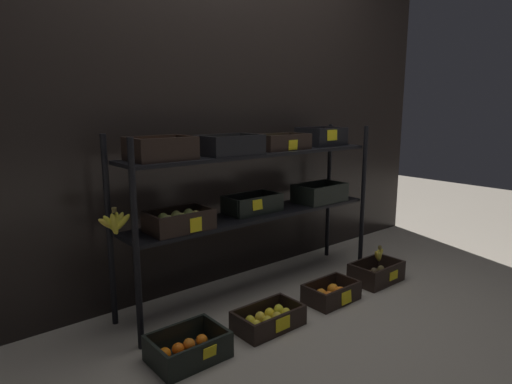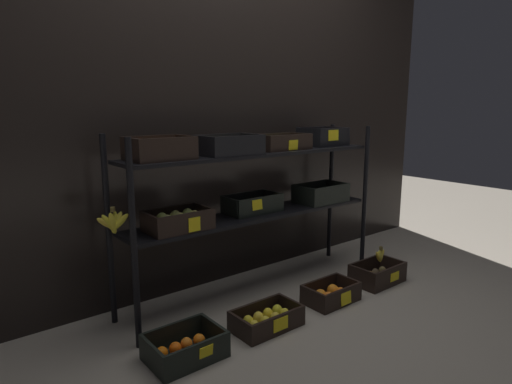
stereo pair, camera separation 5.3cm
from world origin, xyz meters
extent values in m
plane|color=gray|center=(0.00, 0.00, 0.00)|extent=(10.00, 10.00, 0.00)
cube|color=black|center=(0.00, 0.36, 1.07)|extent=(4.16, 0.12, 2.15)
cylinder|color=black|center=(-0.88, -0.16, 0.52)|extent=(0.03, 0.03, 1.05)
cylinder|color=black|center=(0.88, -0.16, 0.52)|extent=(0.03, 0.03, 1.05)
cylinder|color=black|center=(-0.88, 0.16, 0.52)|extent=(0.03, 0.03, 1.05)
cylinder|color=black|center=(0.88, 0.16, 0.52)|extent=(0.03, 0.03, 1.05)
cube|color=black|center=(0.00, 0.00, 0.51)|extent=(1.73, 0.30, 0.02)
cube|color=black|center=(0.00, 0.00, 0.90)|extent=(1.73, 0.30, 0.02)
cube|color=black|center=(-0.57, -0.03, 0.53)|extent=(0.35, 0.22, 0.01)
cube|color=black|center=(-0.57, -0.13, 0.58)|extent=(0.35, 0.02, 0.10)
cube|color=black|center=(-0.57, 0.07, 0.58)|extent=(0.35, 0.02, 0.10)
cube|color=black|center=(-0.73, -0.03, 0.58)|extent=(0.02, 0.19, 0.10)
cube|color=black|center=(-0.40, -0.03, 0.58)|extent=(0.02, 0.19, 0.10)
ellipsoid|color=tan|center=(-0.65, -0.06, 0.58)|extent=(0.07, 0.07, 0.09)
ellipsoid|color=tan|center=(-0.57, -0.06, 0.58)|extent=(0.07, 0.07, 0.09)
ellipsoid|color=tan|center=(-0.48, -0.06, 0.58)|extent=(0.07, 0.07, 0.09)
ellipsoid|color=#ACC253|center=(-0.65, 0.00, 0.58)|extent=(0.07, 0.07, 0.09)
ellipsoid|color=#BAC05B|center=(-0.57, 0.00, 0.58)|extent=(0.07, 0.07, 0.09)
ellipsoid|color=#A8BC59|center=(-0.49, 0.00, 0.58)|extent=(0.07, 0.07, 0.09)
cube|color=yellow|center=(-0.53, -0.14, 0.57)|extent=(0.07, 0.00, 0.08)
cube|color=black|center=(0.00, 0.04, 0.53)|extent=(0.36, 0.20, 0.01)
cube|color=black|center=(0.00, -0.06, 0.59)|extent=(0.36, 0.02, 0.10)
cube|color=black|center=(0.00, 0.13, 0.59)|extent=(0.36, 0.02, 0.10)
cube|color=black|center=(-0.18, 0.04, 0.59)|extent=(0.02, 0.17, 0.10)
cube|color=black|center=(0.17, 0.04, 0.59)|extent=(0.02, 0.17, 0.10)
sphere|color=#5A2947|center=(-0.12, 0.01, 0.56)|extent=(0.05, 0.05, 0.05)
sphere|color=#5C2448|center=(-0.06, 0.00, 0.56)|extent=(0.05, 0.05, 0.05)
sphere|color=#5A1F5A|center=(0.00, 0.00, 0.56)|extent=(0.05, 0.05, 0.05)
sphere|color=#582C5C|center=(0.05, 0.01, 0.56)|extent=(0.05, 0.05, 0.05)
sphere|color=brown|center=(0.11, 0.01, 0.56)|extent=(0.05, 0.05, 0.05)
sphere|color=#571B56|center=(-0.12, 0.07, 0.56)|extent=(0.05, 0.05, 0.05)
sphere|color=#6B2B59|center=(-0.06, 0.06, 0.56)|extent=(0.05, 0.05, 0.05)
sphere|color=#5C2A57|center=(-0.01, 0.07, 0.56)|extent=(0.05, 0.05, 0.05)
sphere|color=#5F2F48|center=(0.05, 0.07, 0.56)|extent=(0.05, 0.05, 0.05)
sphere|color=#5C1D4C|center=(0.11, 0.06, 0.56)|extent=(0.05, 0.05, 0.05)
cube|color=yellow|center=(-0.04, -0.07, 0.60)|extent=(0.08, 0.01, 0.07)
cube|color=black|center=(0.56, -0.03, 0.53)|extent=(0.36, 0.23, 0.01)
cube|color=black|center=(0.56, -0.13, 0.59)|extent=(0.36, 0.02, 0.12)
cube|color=black|center=(0.56, 0.08, 0.59)|extent=(0.36, 0.02, 0.12)
cube|color=black|center=(0.39, -0.03, 0.59)|extent=(0.02, 0.19, 0.12)
cube|color=black|center=(0.74, -0.03, 0.59)|extent=(0.02, 0.19, 0.12)
ellipsoid|color=brown|center=(0.46, -0.06, 0.57)|extent=(0.05, 0.05, 0.07)
ellipsoid|color=brown|center=(0.53, -0.06, 0.57)|extent=(0.05, 0.05, 0.07)
ellipsoid|color=brown|center=(0.60, -0.06, 0.57)|extent=(0.05, 0.05, 0.07)
ellipsoid|color=brown|center=(0.67, -0.06, 0.57)|extent=(0.05, 0.05, 0.07)
ellipsoid|color=brown|center=(0.46, 0.01, 0.57)|extent=(0.05, 0.05, 0.07)
ellipsoid|color=brown|center=(0.53, 0.01, 0.57)|extent=(0.05, 0.05, 0.07)
ellipsoid|color=brown|center=(0.60, 0.01, 0.57)|extent=(0.05, 0.05, 0.07)
ellipsoid|color=brown|center=(0.66, 0.01, 0.57)|extent=(0.05, 0.05, 0.07)
cube|color=black|center=(-0.64, 0.01, 0.92)|extent=(0.33, 0.24, 0.01)
cube|color=black|center=(-0.64, -0.11, 0.98)|extent=(0.33, 0.02, 0.11)
cube|color=black|center=(-0.64, 0.12, 0.98)|extent=(0.33, 0.02, 0.11)
cube|color=black|center=(-0.80, 0.01, 0.98)|extent=(0.02, 0.20, 0.11)
cube|color=black|center=(-0.49, 0.01, 0.98)|extent=(0.02, 0.20, 0.11)
sphere|color=orange|center=(-0.70, -0.03, 0.96)|extent=(0.07, 0.07, 0.07)
sphere|color=orange|center=(-0.58, -0.03, 0.96)|extent=(0.07, 0.07, 0.07)
sphere|color=orange|center=(-0.70, 0.03, 0.96)|extent=(0.07, 0.07, 0.07)
sphere|color=orange|center=(-0.59, 0.04, 0.96)|extent=(0.07, 0.07, 0.07)
cube|color=black|center=(-0.21, -0.02, 0.92)|extent=(0.35, 0.24, 0.01)
cube|color=black|center=(-0.21, -0.13, 0.97)|extent=(0.35, 0.02, 0.10)
cube|color=black|center=(-0.21, 0.10, 0.97)|extent=(0.35, 0.02, 0.10)
cube|color=black|center=(-0.38, -0.02, 0.97)|extent=(0.02, 0.21, 0.10)
cube|color=black|center=(-0.05, -0.02, 0.97)|extent=(0.02, 0.21, 0.10)
sphere|color=#E2BD52|center=(-0.30, -0.05, 0.96)|extent=(0.07, 0.07, 0.07)
sphere|color=#D4B052|center=(-0.22, -0.05, 0.96)|extent=(0.07, 0.07, 0.07)
sphere|color=#E3BD51|center=(-0.14, -0.05, 0.96)|extent=(0.07, 0.07, 0.07)
sphere|color=gold|center=(-0.30, 0.02, 0.96)|extent=(0.07, 0.07, 0.07)
sphere|color=gold|center=(-0.21, 0.02, 0.96)|extent=(0.07, 0.07, 0.07)
sphere|color=gold|center=(-0.13, 0.02, 0.96)|extent=(0.07, 0.07, 0.07)
cube|color=black|center=(0.22, 0.01, 0.92)|extent=(0.36, 0.21, 0.01)
cube|color=black|center=(0.22, -0.09, 0.97)|extent=(0.36, 0.02, 0.09)
cube|color=black|center=(0.22, 0.10, 0.97)|extent=(0.36, 0.02, 0.09)
cube|color=black|center=(0.04, 0.01, 0.97)|extent=(0.02, 0.18, 0.09)
cube|color=black|center=(0.39, 0.01, 0.97)|extent=(0.02, 0.18, 0.09)
sphere|color=#83C148|center=(0.13, -0.02, 0.96)|extent=(0.07, 0.07, 0.07)
sphere|color=#96B131|center=(0.22, -0.01, 0.96)|extent=(0.07, 0.07, 0.07)
sphere|color=#8AB147|center=(0.30, -0.02, 0.96)|extent=(0.07, 0.07, 0.07)
sphere|color=#91C837|center=(0.13, 0.03, 0.96)|extent=(0.07, 0.07, 0.07)
sphere|color=#90B133|center=(0.21, 0.03, 0.96)|extent=(0.07, 0.07, 0.07)
sphere|color=#8BB13A|center=(0.30, 0.04, 0.96)|extent=(0.07, 0.07, 0.07)
cube|color=yellow|center=(0.22, -0.10, 0.95)|extent=(0.08, 0.01, 0.06)
cube|color=black|center=(0.65, 0.05, 0.92)|extent=(0.30, 0.24, 0.01)
cube|color=black|center=(0.65, -0.07, 0.98)|extent=(0.30, 0.02, 0.12)
cube|color=black|center=(0.65, 0.16, 0.98)|extent=(0.30, 0.02, 0.12)
cube|color=black|center=(0.50, 0.05, 0.98)|extent=(0.02, 0.21, 0.12)
cube|color=black|center=(0.79, 0.05, 0.98)|extent=(0.02, 0.21, 0.12)
sphere|color=red|center=(0.59, 0.01, 0.96)|extent=(0.07, 0.07, 0.07)
sphere|color=red|center=(0.70, 0.02, 0.96)|extent=(0.07, 0.07, 0.07)
sphere|color=red|center=(0.60, 0.08, 0.96)|extent=(0.07, 0.07, 0.07)
sphere|color=red|center=(0.69, 0.08, 0.96)|extent=(0.07, 0.07, 0.07)
cube|color=yellow|center=(0.62, -0.08, 0.99)|extent=(0.10, 0.01, 0.07)
cylinder|color=brown|center=(-0.92, -0.03, 0.69)|extent=(0.02, 0.02, 0.02)
ellipsoid|color=yellow|center=(-0.95, -0.02, 0.62)|extent=(0.11, 0.03, 0.09)
ellipsoid|color=yellow|center=(-0.94, -0.02, 0.62)|extent=(0.09, 0.03, 0.11)
ellipsoid|color=yellow|center=(-0.93, -0.03, 0.62)|extent=(0.05, 0.03, 0.12)
ellipsoid|color=yellow|center=(-0.92, -0.02, 0.62)|extent=(0.05, 0.03, 0.12)
ellipsoid|color=yellow|center=(-0.90, -0.02, 0.62)|extent=(0.08, 0.03, 0.11)
ellipsoid|color=yellow|center=(-0.89, -0.03, 0.62)|extent=(0.11, 0.04, 0.09)
cube|color=black|center=(-0.75, -0.40, 0.01)|extent=(0.35, 0.26, 0.01)
cube|color=black|center=(-0.75, -0.52, 0.07)|extent=(0.35, 0.02, 0.12)
cube|color=black|center=(-0.75, -0.28, 0.07)|extent=(0.35, 0.02, 0.12)
cube|color=black|center=(-0.92, -0.40, 0.07)|extent=(0.02, 0.22, 0.12)
cube|color=black|center=(-0.58, -0.40, 0.07)|extent=(0.02, 0.22, 0.12)
sphere|color=orange|center=(-0.85, -0.44, 0.04)|extent=(0.06, 0.06, 0.06)
sphere|color=#FF6808|center=(-0.79, -0.43, 0.04)|extent=(0.06, 0.06, 0.06)
sphere|color=#FF670C|center=(-0.72, -0.43, 0.04)|extent=(0.06, 0.06, 0.06)
sphere|color=orange|center=(-0.66, -0.44, 0.04)|extent=(0.06, 0.06, 0.06)
sphere|color=orange|center=(-0.85, -0.35, 0.04)|extent=(0.06, 0.06, 0.06)
sphere|color=orange|center=(-0.78, -0.35, 0.04)|extent=(0.06, 0.06, 0.06)
sphere|color=orange|center=(-0.72, -0.35, 0.04)|extent=(0.06, 0.06, 0.06)
sphere|color=orange|center=(-0.65, -0.36, 0.04)|extent=(0.06, 0.06, 0.06)
cube|color=yellow|center=(-0.71, -0.53, 0.08)|extent=(0.07, 0.01, 0.06)
cube|color=black|center=(-0.26, -0.42, 0.01)|extent=(0.38, 0.22, 0.01)
cube|color=black|center=(-0.26, -0.52, 0.06)|extent=(0.38, 0.02, 0.10)
cube|color=black|center=(-0.26, -0.32, 0.06)|extent=(0.38, 0.02, 0.10)
cube|color=black|center=(-0.44, -0.42, 0.06)|extent=(0.02, 0.18, 0.10)
cube|color=black|center=(-0.08, -0.42, 0.06)|extent=(0.02, 0.18, 0.10)
ellipsoid|color=yellow|center=(-0.37, -0.44, 0.05)|extent=(0.06, 0.06, 0.08)
ellipsoid|color=yellow|center=(-0.29, -0.45, 0.05)|extent=(0.06, 0.06, 0.08)
ellipsoid|color=yellow|center=(-0.22, -0.45, 0.05)|extent=(0.06, 0.06, 0.08)
ellipsoid|color=yellow|center=(-0.15, -0.44, 0.05)|extent=(0.06, 0.06, 0.08)
ellipsoid|color=yellow|center=(-0.36, -0.38, 0.05)|extent=(0.06, 0.06, 0.08)
ellipsoid|color=yellow|center=(-0.29, -0.39, 0.05)|extent=(0.06, 0.06, 0.08)
ellipsoid|color=yellow|center=(-0.22, -0.38, 0.05)|extent=(0.06, 0.06, 0.08)
ellipsoid|color=yellow|center=(-0.15, -0.38, 0.05)|extent=(0.06, 0.06, 0.08)
cube|color=yellow|center=(-0.25, -0.53, 0.06)|extent=(0.10, 0.00, 0.07)
cube|color=black|center=(0.26, -0.42, 0.01)|extent=(0.33, 0.21, 0.01)
cube|color=black|center=(0.26, -0.51, 0.06)|extent=(0.33, 0.02, 0.11)
cube|color=black|center=(0.26, -0.32, 0.06)|extent=(0.33, 0.02, 0.11)
cube|color=black|center=(0.10, -0.42, 0.06)|extent=(0.02, 0.18, 0.11)
cube|color=black|center=(0.42, -0.42, 0.06)|extent=(0.02, 0.18, 0.11)
sphere|color=orange|center=(0.20, -0.44, 0.05)|extent=(0.07, 0.07, 0.07)
sphere|color=orange|center=(0.31, -0.45, 0.05)|extent=(0.07, 0.07, 0.07)
sphere|color=orange|center=(0.20, -0.39, 0.05)|extent=(0.07, 0.07, 0.07)
sphere|color=orange|center=(0.31, -0.39, 0.05)|extent=(0.07, 0.07, 0.07)
cube|color=yellow|center=(0.27, -0.52, 0.06)|extent=(0.09, 0.01, 0.08)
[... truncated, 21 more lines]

